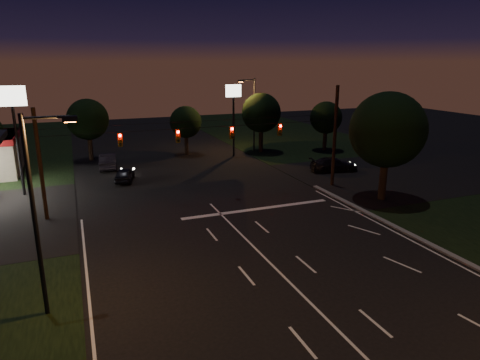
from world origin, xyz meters
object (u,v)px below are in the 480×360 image
utility_pole_right (332,185)px  car_cross (334,165)px  car_oncoming_b (108,161)px  tree_right_near (386,131)px  car_oncoming_a (125,174)px

utility_pole_right → car_cross: (3.04, 4.32, 0.72)m
car_oncoming_b → tree_right_near: bearing=141.1°
utility_pole_right → tree_right_near: size_ratio=1.03×
tree_right_near → car_cross: size_ratio=1.77×
utility_pole_right → car_oncoming_b: utility_pole_right is taller
car_cross → car_oncoming_a: bearing=89.1°
utility_pole_right → car_oncoming_b: bearing=142.5°
car_cross → utility_pole_right: bearing=155.1°
car_oncoming_a → car_oncoming_b: (-1.03, 5.87, 0.14)m
utility_pole_right → tree_right_near: tree_right_near is taller
car_oncoming_b → car_oncoming_a: bearing=104.6°
tree_right_near → car_oncoming_b: (-20.08, 19.09, -4.88)m
utility_pole_right → tree_right_near: 7.61m
tree_right_near → car_oncoming_a: tree_right_near is taller
tree_right_near → car_oncoming_a: size_ratio=2.29×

